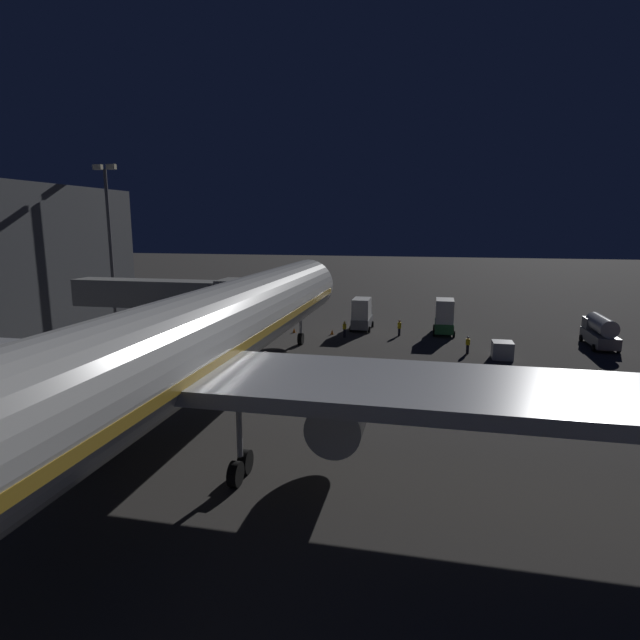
% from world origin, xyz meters
% --- Properties ---
extents(ground_plane, '(320.00, 320.00, 0.00)m').
position_xyz_m(ground_plane, '(0.00, 0.00, 0.00)').
color(ground_plane, '#383533').
extents(airliner_at_gate, '(48.53, 65.28, 19.90)m').
position_xyz_m(airliner_at_gate, '(-0.00, 12.05, 5.67)').
color(airliner_at_gate, silver).
rests_on(airliner_at_gate, ground_plane).
extents(jet_bridge, '(17.87, 3.40, 7.27)m').
position_xyz_m(jet_bridge, '(9.87, -7.88, 5.73)').
color(jet_bridge, '#9E9E99').
rests_on(jet_bridge, ground_plane).
extents(apron_floodlight_mast, '(2.90, 0.50, 19.06)m').
position_xyz_m(apron_floodlight_mast, '(25.50, -20.86, 10.99)').
color(apron_floodlight_mast, '#59595E').
rests_on(apron_floodlight_mast, ground_plane).
extents(cargo_truck_aft, '(2.36, 4.52, 3.99)m').
position_xyz_m(cargo_truck_aft, '(-14.38, -22.72, 1.98)').
color(cargo_truck_aft, '#287038').
rests_on(cargo_truck_aft, ground_plane).
extents(fuel_tanker, '(2.46, 6.32, 3.15)m').
position_xyz_m(fuel_tanker, '(-29.52, -20.00, 1.65)').
color(fuel_tanker, slate).
rests_on(fuel_tanker, ground_plane).
extents(ops_van, '(2.36, 4.63, 3.72)m').
position_xyz_m(ops_van, '(-5.08, -23.22, 1.86)').
color(ops_van, slate).
rests_on(ops_van, ground_plane).
extents(baggage_container_near_belt, '(1.82, 1.88, 1.59)m').
position_xyz_m(baggage_container_near_belt, '(-19.42, -12.95, 0.79)').
color(baggage_container_near_belt, '#B7BABF').
rests_on(baggage_container_near_belt, ground_plane).
extents(ground_crew_near_nose_gear, '(0.40, 0.40, 1.77)m').
position_xyz_m(ground_crew_near_nose_gear, '(-9.56, -20.75, 0.98)').
color(ground_crew_near_nose_gear, black).
rests_on(ground_crew_near_nose_gear, ground_plane).
extents(ground_crew_by_belt_loader, '(0.40, 0.40, 1.78)m').
position_xyz_m(ground_crew_by_belt_loader, '(-3.80, -18.64, 0.98)').
color(ground_crew_by_belt_loader, black).
rests_on(ground_crew_by_belt_loader, ground_plane).
extents(ground_crew_by_tug, '(0.40, 0.40, 1.69)m').
position_xyz_m(ground_crew_by_tug, '(-16.44, -14.19, 0.93)').
color(ground_crew_by_tug, black).
rests_on(ground_crew_by_tug, ground_plane).
extents(traffic_cone_nose_port, '(0.36, 0.36, 0.55)m').
position_xyz_m(traffic_cone_nose_port, '(-2.20, -19.88, 0.28)').
color(traffic_cone_nose_port, orange).
rests_on(traffic_cone_nose_port, ground_plane).
extents(traffic_cone_nose_starboard, '(0.36, 0.36, 0.55)m').
position_xyz_m(traffic_cone_nose_starboard, '(2.20, -19.88, 0.28)').
color(traffic_cone_nose_starboard, orange).
rests_on(traffic_cone_nose_starboard, ground_plane).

